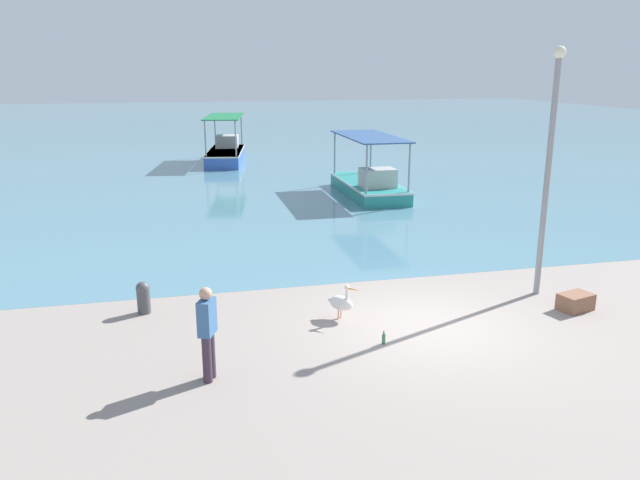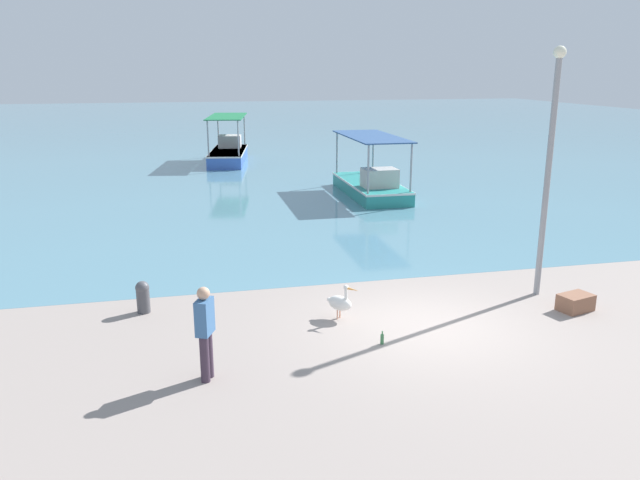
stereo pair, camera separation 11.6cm
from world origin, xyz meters
name	(u,v)px [view 2 (the right image)]	position (x,y,z in m)	size (l,w,h in m)	color
ground	(428,326)	(0.00, 0.00, 0.00)	(120.00, 120.00, 0.00)	gray
harbor_water	(230,126)	(0.00, 48.00, 0.00)	(110.00, 90.00, 0.00)	teal
fishing_boat_outer	(371,183)	(3.02, 13.56, 0.53)	(2.12, 5.60, 2.49)	teal
fishing_boat_center	(228,152)	(-2.05, 24.71, 0.59)	(2.83, 5.89, 2.63)	#3A61BE
pelican	(340,302)	(-1.69, 0.79, 0.38)	(0.62, 0.67, 0.80)	#E0997A
lamp_post	(549,161)	(3.28, 1.23, 3.20)	(0.28, 0.28, 5.68)	gray
mooring_bollard	(143,296)	(-5.82, 2.12, 0.38)	(0.30, 0.30, 0.72)	#47474C
fisherman_standing	(205,331)	(-4.61, -1.31, 0.91)	(0.36, 0.45, 1.69)	#3C2D3D
cargo_crate	(575,302)	(3.54, 0.09, 0.19)	(0.73, 0.50, 0.37)	#895A43
glass_bottle	(382,339)	(-1.21, -0.63, 0.11)	(0.07, 0.07, 0.27)	#3F7F4C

